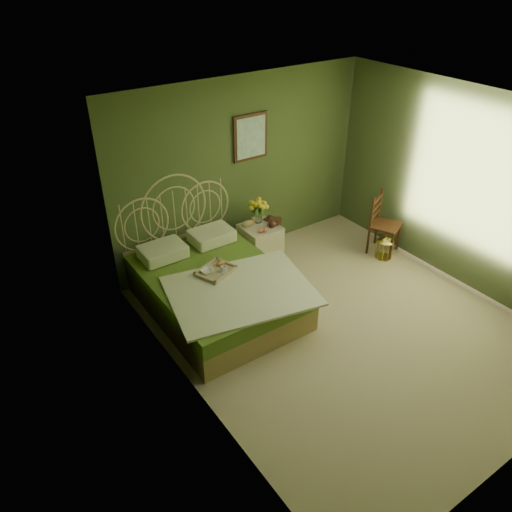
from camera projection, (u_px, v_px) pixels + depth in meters
floor at (344, 326)px, 6.14m from camera, size 4.50×4.50×0.00m
ceiling at (369, 116)px, 4.77m from camera, size 4.50×4.50×0.00m
wall_back at (242, 169)px, 7.03m from camera, size 4.00×0.00×4.00m
wall_left at (194, 296)px, 4.49m from camera, size 0.00×4.50×4.50m
wall_right at (468, 191)px, 6.42m from camera, size 0.00×4.50×4.50m
wall_art at (251, 137)px, 6.83m from camera, size 0.54×0.04×0.64m
bed at (214, 286)px, 6.32m from camera, size 1.87×2.36×1.47m
nightstand at (260, 238)px, 7.27m from camera, size 0.51×0.51×0.99m
chair at (382, 219)px, 7.43m from camera, size 0.55×0.55×0.94m
birdcage at (385, 247)px, 7.40m from camera, size 0.25×0.25×0.37m
book_lower at (270, 222)px, 7.24m from camera, size 0.25×0.28×0.02m
book_upper at (270, 221)px, 7.23m from camera, size 0.28×0.29×0.02m
cereal_bowl at (207, 271)px, 6.13m from camera, size 0.15×0.15×0.04m
coffee_cup at (224, 269)px, 6.13m from camera, size 0.10×0.10×0.07m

